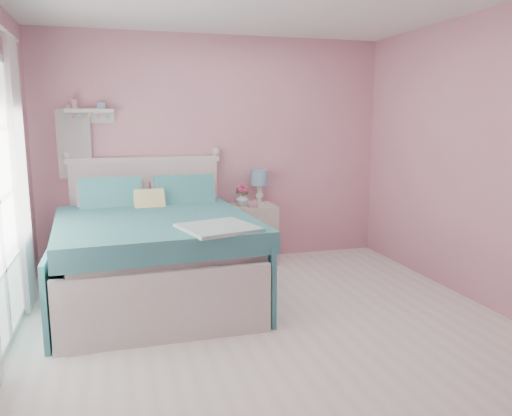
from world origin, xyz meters
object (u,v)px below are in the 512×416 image
nightstand (254,234)px  table_lamp (260,180)px  vase (242,199)px  bed (155,253)px  teacup (253,204)px

nightstand → table_lamp: bearing=44.9°
vase → bed: bearing=-142.4°
table_lamp → vase: (-0.24, -0.10, -0.20)m
vase → nightstand: bearing=2.3°
table_lamp → vase: 0.32m
nightstand → vase: 0.44m
vase → table_lamp: bearing=23.9°
bed → teacup: bearing=27.0°
nightstand → vase: bearing=-177.7°
table_lamp → teacup: size_ratio=3.81×
table_lamp → teacup: table_lamp is taller
vase → teacup: 0.17m
bed → table_lamp: (1.30, 0.93, 0.54)m
table_lamp → bed: bearing=-144.6°
nightstand → teacup: size_ratio=6.66×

